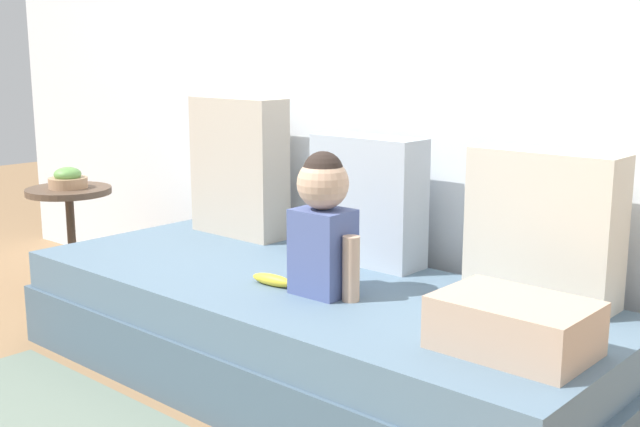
% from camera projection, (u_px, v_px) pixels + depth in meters
% --- Properties ---
extents(ground_plane, '(12.00, 12.00, 0.00)m').
position_uv_depth(ground_plane, '(306.00, 383.00, 2.84)').
color(ground_plane, '#93704C').
extents(back_wall, '(5.47, 0.10, 2.42)m').
position_uv_depth(back_wall, '(407.00, 37.00, 3.01)').
color(back_wall, silver).
rests_on(back_wall, ground).
extents(couch, '(2.27, 0.89, 0.38)m').
position_uv_depth(couch, '(306.00, 334.00, 2.80)').
color(couch, '#495F70').
rests_on(couch, ground).
extents(throw_pillow_left, '(0.46, 0.16, 0.59)m').
position_uv_depth(throw_pillow_left, '(239.00, 167.00, 3.41)').
color(throw_pillow_left, '#C1B29E').
rests_on(throw_pillow_left, couch).
extents(throw_pillow_center, '(0.44, 0.16, 0.48)m').
position_uv_depth(throw_pillow_center, '(368.00, 200.00, 2.96)').
color(throw_pillow_center, '#B2BCC6').
rests_on(throw_pillow_center, couch).
extents(throw_pillow_right, '(0.48, 0.16, 0.48)m').
position_uv_depth(throw_pillow_right, '(543.00, 227.00, 2.50)').
color(throw_pillow_right, beige).
rests_on(throw_pillow_right, couch).
extents(toddler, '(0.29, 0.17, 0.47)m').
position_uv_depth(toddler, '(323.00, 221.00, 2.58)').
color(toddler, '#4C5B93').
rests_on(toddler, couch).
extents(banana, '(0.17, 0.06, 0.04)m').
position_uv_depth(banana, '(272.00, 280.00, 2.71)').
color(banana, yellow).
rests_on(banana, couch).
extents(folded_blanket, '(0.40, 0.28, 0.15)m').
position_uv_depth(folded_blanket, '(514.00, 325.00, 2.11)').
color(folded_blanket, tan).
rests_on(folded_blanket, couch).
extents(side_table, '(0.40, 0.40, 0.52)m').
position_uv_depth(side_table, '(70.00, 212.00, 3.82)').
color(side_table, brown).
rests_on(side_table, ground).
extents(fruit_bowl, '(0.18, 0.18, 0.10)m').
position_uv_depth(fruit_bowl, '(68.00, 179.00, 3.79)').
color(fruit_bowl, tan).
rests_on(fruit_bowl, side_table).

